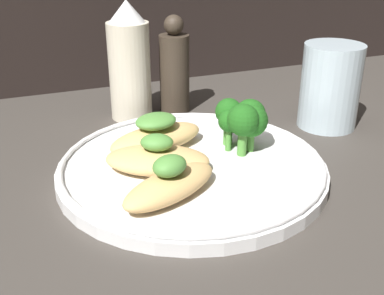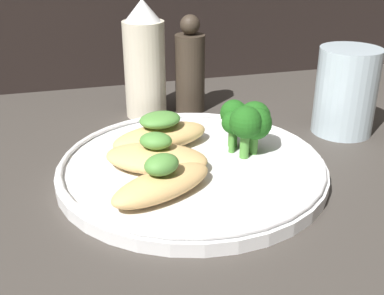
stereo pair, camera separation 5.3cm
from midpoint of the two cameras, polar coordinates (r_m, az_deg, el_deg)
ground_plane at (r=54.43cm, az=2.77°, el=-3.79°), size 180.00×180.00×1.00cm
plate at (r=53.73cm, az=2.81°, el=-2.39°), size 29.88×29.88×2.00cm
grilled_meat_front at (r=46.68cm, az=-0.33°, el=-4.17°), size 12.29×9.11×4.39cm
grilled_meat_middle at (r=51.60cm, az=-1.27°, el=-1.33°), size 12.89×10.69×4.15cm
grilled_meat_back at (r=56.62cm, az=-1.11°, el=1.53°), size 12.71×7.70×4.40cm
broccoli_bunch at (r=55.53cm, az=9.27°, el=3.10°), size 5.73×6.62×6.18cm
sauce_bottle at (r=69.04cm, az=-3.45°, el=10.07°), size 5.87×5.87×16.62cm
pepper_grinder at (r=71.08cm, az=1.91°, el=9.22°), size 4.36×4.36×14.23cm
drinking_glass at (r=67.43cm, az=19.95°, el=6.25°), size 7.98×7.98×11.42cm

